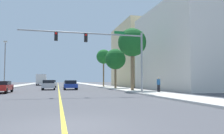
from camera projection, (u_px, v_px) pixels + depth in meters
ground at (58, 87)px, 47.30m from camera, size 192.00×192.00×0.00m
sidewalk_left at (12, 87)px, 44.97m from camera, size 3.36×168.00×0.15m
sidewalk_right at (101, 86)px, 49.65m from camera, size 3.36×168.00×0.15m
lane_marking_center at (58, 87)px, 47.30m from camera, size 0.16×144.00×0.01m
building_right_near at (202, 50)px, 33.87m from camera, size 16.14×17.28×12.51m
building_right_far at (147, 56)px, 52.10m from camera, size 14.09×15.87×14.53m
traffic_signal_mast at (105, 46)px, 21.35m from camera, size 12.16×0.36×6.27m
street_lamp at (5, 62)px, 33.85m from camera, size 0.56×0.28×7.53m
palm_near at (132, 43)px, 28.25m from camera, size 3.74×3.74×8.14m
palm_mid at (115, 59)px, 36.32m from camera, size 3.50×3.50×6.60m
palm_far at (104, 57)px, 44.49m from camera, size 2.98×2.98×7.66m
car_white at (51, 84)px, 43.04m from camera, size 1.98×4.20×1.43m
car_red at (2, 87)px, 24.16m from camera, size 1.78×4.36×1.34m
car_gray at (68, 84)px, 41.92m from camera, size 1.84×4.40×1.35m
car_silver at (49, 85)px, 32.27m from camera, size 1.92×3.90×1.46m
car_blue at (70, 85)px, 32.63m from camera, size 1.96×3.99×1.42m
delivery_truck at (42, 79)px, 59.34m from camera, size 2.46×8.97×3.01m
pedestrian at (159, 85)px, 23.82m from camera, size 0.38×0.38×1.61m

